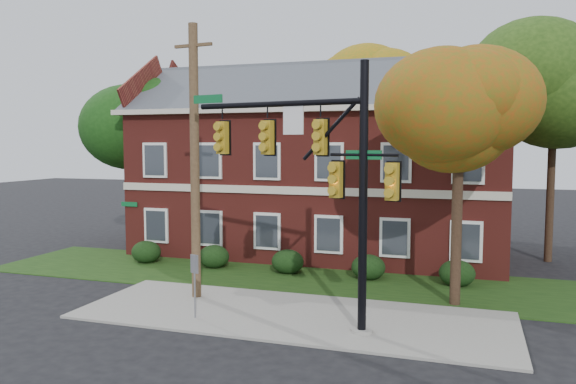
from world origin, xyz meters
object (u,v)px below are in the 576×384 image
(apartment_building, at_px, (320,156))
(hedge_right, at_px, (368,267))
(tree_left_rear, at_px, (142,124))
(sign_post, at_px, (195,276))
(hedge_far_left, at_px, (146,252))
(hedge_far_right, at_px, (457,273))
(tree_far_rear, at_px, (373,92))
(utility_pole, at_px, (195,162))
(tree_near_right, at_px, (466,111))
(hedge_center, at_px, (288,262))
(traffic_signal, at_px, (318,166))
(hedge_left, at_px, (214,257))
(tree_right_rear, at_px, (563,89))

(apartment_building, relative_size, hedge_right, 13.43)
(tree_left_rear, bearing_deg, sign_post, -51.26)
(hedge_far_left, bearing_deg, apartment_building, 36.89)
(apartment_building, distance_m, hedge_far_right, 9.82)
(tree_far_rear, xyz_separation_m, utility_pole, (-3.25, -17.84, -3.89))
(tree_near_right, bearing_deg, hedge_right, 142.72)
(hedge_far_left, bearing_deg, sign_post, -48.44)
(hedge_center, xyz_separation_m, hedge_far_right, (7.00, 0.00, 0.00))
(hedge_center, bearing_deg, traffic_signal, -64.47)
(hedge_right, xyz_separation_m, traffic_signal, (-0.40, -6.49, 4.40))
(hedge_right, bearing_deg, hedge_far_right, 0.00)
(hedge_far_right, distance_m, tree_far_rear, 16.51)
(hedge_center, relative_size, tree_far_rear, 0.12)
(hedge_left, bearing_deg, apartment_building, 56.33)
(apartment_building, relative_size, hedge_far_right, 13.43)
(hedge_right, relative_size, utility_pole, 0.14)
(hedge_far_right, xyz_separation_m, utility_pole, (-8.91, -4.75, 4.43))
(hedge_left, height_order, tree_left_rear, tree_left_rear)
(apartment_building, xyz_separation_m, tree_right_rear, (11.31, 0.86, 3.13))
(hedge_right, xyz_separation_m, tree_near_right, (3.72, -2.83, 6.14))
(traffic_signal, bearing_deg, hedge_center, 125.69)
(tree_near_right, distance_m, traffic_signal, 5.78)
(tree_left_rear, relative_size, tree_far_rear, 0.77)
(hedge_far_left, relative_size, tree_near_right, 0.16)
(hedge_left, height_order, hedge_far_right, same)
(traffic_signal, height_order, utility_pole, utility_pole)
(tree_left_rear, height_order, sign_post, tree_left_rear)
(tree_near_right, bearing_deg, hedge_far_right, 94.52)
(traffic_signal, bearing_deg, hedge_left, 145.63)
(hedge_center, distance_m, utility_pole, 6.77)
(utility_pole, bearing_deg, apartment_building, 85.91)
(traffic_signal, relative_size, utility_pole, 0.81)
(apartment_building, xyz_separation_m, tree_left_rear, (-9.73, -1.12, 1.69))
(hedge_right, xyz_separation_m, sign_post, (-4.29, -7.00, 0.91))
(utility_pole, bearing_deg, hedge_left, 115.27)
(hedge_center, xyz_separation_m, tree_right_rear, (11.31, 6.11, 7.60))
(hedge_far_right, relative_size, tree_right_rear, 0.13)
(sign_post, bearing_deg, tree_right_rear, 63.78)
(hedge_center, distance_m, tree_right_rear, 14.94)
(hedge_center, bearing_deg, utility_pole, -111.89)
(apartment_building, bearing_deg, traffic_signal, -75.21)
(tree_right_rear, xyz_separation_m, tree_far_rear, (-9.97, 6.98, 0.72))
(hedge_far_left, relative_size, tree_far_rear, 0.12)
(tree_near_right, bearing_deg, traffic_signal, -138.41)
(hedge_right, distance_m, tree_near_right, 7.72)
(tree_near_right, bearing_deg, tree_left_rear, 157.64)
(hedge_right, xyz_separation_m, tree_far_rear, (-2.16, 13.09, 8.32))
(apartment_building, bearing_deg, hedge_far_left, -143.11)
(hedge_far_left, xyz_separation_m, tree_right_rear, (18.31, 6.11, 7.60))
(utility_pole, bearing_deg, hedge_center, 74.82)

